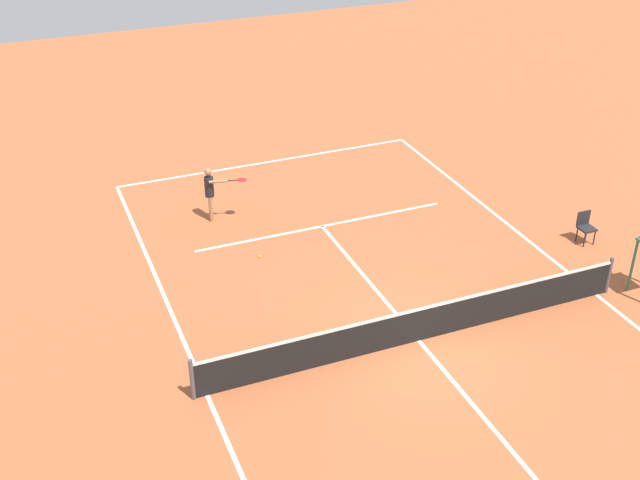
{
  "coord_description": "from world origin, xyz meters",
  "views": [
    {
      "loc": [
        8.25,
        13.88,
        12.05
      ],
      "look_at": [
        0.9,
        -4.16,
        0.8
      ],
      "focal_mm": 45.84,
      "sensor_mm": 36.0,
      "label": 1
    }
  ],
  "objects": [
    {
      "name": "court_lines",
      "position": [
        0.0,
        0.0,
        0.0
      ],
      "size": [
        10.71,
        22.59,
        0.01
      ],
      "color": "white",
      "rests_on": "ground"
    },
    {
      "name": "ground_plane",
      "position": [
        0.0,
        0.0,
        0.0
      ],
      "size": [
        60.0,
        60.0,
        0.0
      ],
      "primitive_type": "plane",
      "color": "#AD5933"
    },
    {
      "name": "tennis_ball",
      "position": [
        2.34,
        -5.17,
        0.03
      ],
      "size": [
        0.07,
        0.07,
        0.07
      ],
      "primitive_type": "sphere",
      "color": "#CCE033",
      "rests_on": "ground"
    },
    {
      "name": "courtside_chair_mid",
      "position": [
        -6.75,
        -2.43,
        0.53
      ],
      "size": [
        0.44,
        0.46,
        0.95
      ],
      "color": "#262626",
      "rests_on": "ground"
    },
    {
      "name": "player_serving",
      "position": [
        2.95,
        -7.87,
        1.03
      ],
      "size": [
        1.24,
        0.81,
        1.74
      ],
      "rotation": [
        0.0,
        0.0,
        1.34
      ],
      "color": "#9E704C",
      "rests_on": "ground"
    },
    {
      "name": "tennis_net",
      "position": [
        0.0,
        0.0,
        0.5
      ],
      "size": [
        11.31,
        0.1,
        1.07
      ],
      "color": "#4C4C51",
      "rests_on": "ground"
    }
  ]
}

